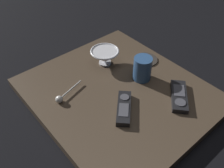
# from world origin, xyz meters

# --- Properties ---
(ground_plane) EXTENTS (6.00, 6.00, 0.00)m
(ground_plane) POSITION_xyz_m (0.00, 0.00, 0.00)
(ground_plane) COLOR black
(table) EXTENTS (0.68, 0.60, 0.04)m
(table) POSITION_xyz_m (0.00, 0.00, 0.02)
(table) COLOR #4C3D2D
(table) RESTS_ON ground
(cereal_bowl) EXTENTS (0.12, 0.12, 0.07)m
(cereal_bowl) POSITION_xyz_m (0.16, -0.07, 0.08)
(cereal_bowl) COLOR silver
(cereal_bowl) RESTS_ON table
(coffee_mug) EXTENTS (0.07, 0.07, 0.10)m
(coffee_mug) POSITION_xyz_m (-0.01, -0.12, 0.09)
(coffee_mug) COLOR #33598C
(coffee_mug) RESTS_ON table
(teaspoon) EXTENTS (0.05, 0.13, 0.03)m
(teaspoon) POSITION_xyz_m (0.09, 0.20, 0.05)
(teaspoon) COLOR silver
(teaspoon) RESTS_ON table
(tv_remote_near) EXTENTS (0.14, 0.14, 0.02)m
(tv_remote_near) POSITION_xyz_m (-0.09, 0.05, 0.05)
(tv_remote_near) COLOR black
(tv_remote_near) RESTS_ON table
(tv_remote_far) EXTENTS (0.15, 0.15, 0.02)m
(tv_remote_far) POSITION_xyz_m (-0.18, -0.14, 0.05)
(tv_remote_far) COLOR black
(tv_remote_far) RESTS_ON table
(drink_coaster) EXTENTS (0.10, 0.10, 0.01)m
(drink_coaster) POSITION_xyz_m (0.06, -0.22, 0.04)
(drink_coaster) COLOR #332D28
(drink_coaster) RESTS_ON table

